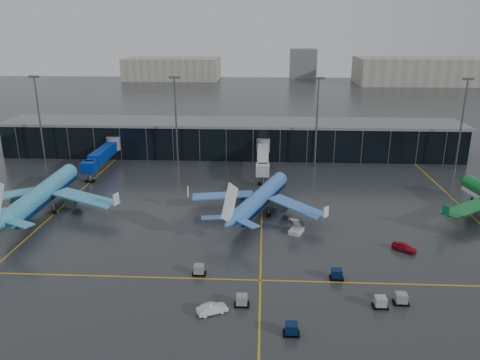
{
  "coord_description": "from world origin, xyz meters",
  "views": [
    {
      "loc": [
        10.19,
        -81.15,
        38.69
      ],
      "look_at": [
        5.0,
        18.0,
        6.0
      ],
      "focal_mm": 35.0,
      "sensor_mm": 36.0,
      "label": 1
    }
  ],
  "objects_px": {
    "mobile_airstair": "(296,229)",
    "service_van_red": "(404,247)",
    "airliner_arkefly": "(42,183)",
    "airliner_klm_near": "(261,188)",
    "baggage_carts": "(307,295)",
    "service_van_white": "(212,309)"
  },
  "relations": [
    {
      "from": "mobile_airstair",
      "to": "service_van_red",
      "type": "bearing_deg",
      "value": 5.1
    },
    {
      "from": "airliner_arkefly",
      "to": "service_van_red",
      "type": "xyz_separation_m",
      "value": [
        73.71,
        -15.86,
        -5.73
      ]
    },
    {
      "from": "airliner_klm_near",
      "to": "baggage_carts",
      "type": "bearing_deg",
      "value": -58.27
    },
    {
      "from": "airliner_arkefly",
      "to": "baggage_carts",
      "type": "xyz_separation_m",
      "value": [
        54.81,
        -32.7,
        -5.72
      ]
    },
    {
      "from": "service_van_red",
      "to": "service_van_white",
      "type": "relative_size",
      "value": 1.0
    },
    {
      "from": "airliner_arkefly",
      "to": "service_van_white",
      "type": "bearing_deg",
      "value": -43.29
    },
    {
      "from": "mobile_airstair",
      "to": "airliner_arkefly",
      "type": "bearing_deg",
      "value": -164.87
    },
    {
      "from": "mobile_airstair",
      "to": "service_van_white",
      "type": "xyz_separation_m",
      "value": [
        -13.55,
        -27.82,
        -0.05
      ]
    },
    {
      "from": "airliner_klm_near",
      "to": "baggage_carts",
      "type": "distance_m",
      "value": 35.25
    },
    {
      "from": "airliner_klm_near",
      "to": "baggage_carts",
      "type": "xyz_separation_m",
      "value": [
        7.22,
        -34.16,
        -4.85
      ]
    },
    {
      "from": "service_van_red",
      "to": "mobile_airstair",
      "type": "bearing_deg",
      "value": 110.85
    },
    {
      "from": "service_van_red",
      "to": "service_van_white",
      "type": "bearing_deg",
      "value": 163.26
    },
    {
      "from": "airliner_klm_near",
      "to": "service_van_red",
      "type": "relative_size",
      "value": 8.31
    },
    {
      "from": "service_van_red",
      "to": "baggage_carts",
      "type": "bearing_deg",
      "value": 172.05
    },
    {
      "from": "service_van_red",
      "to": "airliner_klm_near",
      "type": "bearing_deg",
      "value": 96.81
    },
    {
      "from": "service_van_white",
      "to": "airliner_klm_near",
      "type": "bearing_deg",
      "value": -35.99
    },
    {
      "from": "mobile_airstair",
      "to": "service_van_red",
      "type": "xyz_separation_m",
      "value": [
        19.03,
        -6.74,
        -0.02
      ]
    },
    {
      "from": "airliner_arkefly",
      "to": "service_van_white",
      "type": "xyz_separation_m",
      "value": [
        41.13,
        -36.94,
        -5.75
      ]
    },
    {
      "from": "baggage_carts",
      "to": "service_van_red",
      "type": "height_order",
      "value": "baggage_carts"
    },
    {
      "from": "mobile_airstair",
      "to": "service_van_red",
      "type": "height_order",
      "value": "mobile_airstair"
    },
    {
      "from": "airliner_klm_near",
      "to": "mobile_airstair",
      "type": "height_order",
      "value": "airliner_klm_near"
    },
    {
      "from": "mobile_airstair",
      "to": "service_van_white",
      "type": "relative_size",
      "value": 0.87
    }
  ]
}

